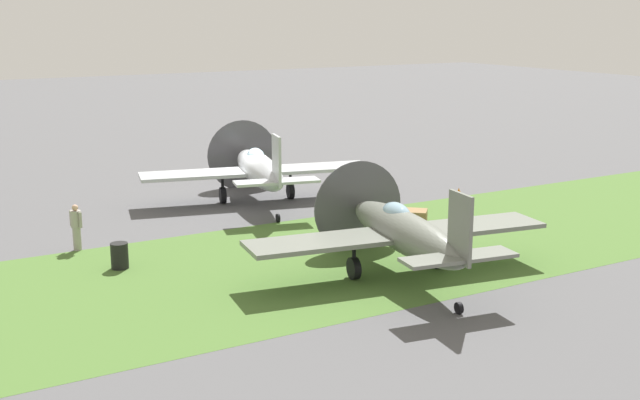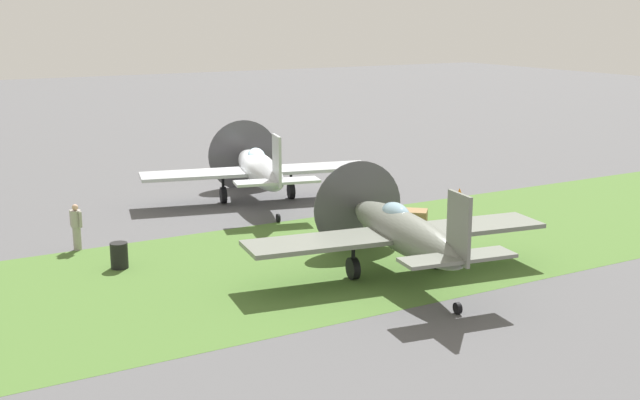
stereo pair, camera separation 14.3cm
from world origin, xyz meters
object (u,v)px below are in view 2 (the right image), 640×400
object	(u,v)px
ground_crew_chief	(76,226)
fuel_drum	(119,255)
airplane_wingman	(402,231)
runway_marker_cone	(459,193)
supply_crate	(416,218)
airplane_lead	(259,169)

from	to	relation	value
ground_crew_chief	fuel_drum	distance (m)	3.08
airplane_wingman	runway_marker_cone	bearing A→B (deg)	50.52
airplane_wingman	runway_marker_cone	size ratio (longest dim) A/B	24.04
airplane_wingman	ground_crew_chief	distance (m)	12.11
runway_marker_cone	fuel_drum	bearing A→B (deg)	-170.64
ground_crew_chief	supply_crate	world-z (taller)	ground_crew_chief
airplane_lead	supply_crate	bearing A→B (deg)	-47.44
ground_crew_chief	runway_marker_cone	distance (m)	17.94
runway_marker_cone	airplane_lead	bearing A→B (deg)	157.35
fuel_drum	airplane_wingman	bearing A→B (deg)	-35.47
ground_crew_chief	fuel_drum	size ratio (longest dim) A/B	1.92
airplane_lead	airplane_wingman	size ratio (longest dim) A/B	1.02
airplane_wingman	ground_crew_chief	world-z (taller)	airplane_wingman
supply_crate	runway_marker_cone	distance (m)	5.91
ground_crew_chief	supply_crate	bearing A→B (deg)	-130.44
fuel_drum	runway_marker_cone	distance (m)	17.45
airplane_lead	runway_marker_cone	distance (m)	9.62
airplane_lead	supply_crate	world-z (taller)	airplane_lead
ground_crew_chief	supply_crate	xyz separation A→B (m)	(12.99, -3.35, -0.59)
airplane_lead	supply_crate	distance (m)	8.00
fuel_drum	runway_marker_cone	bearing A→B (deg)	9.36
supply_crate	airplane_lead	bearing A→B (deg)	119.12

